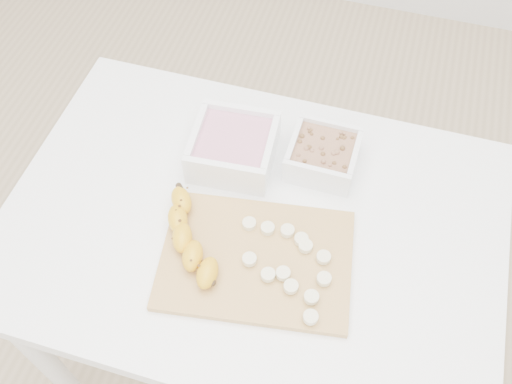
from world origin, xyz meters
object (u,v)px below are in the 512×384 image
(cutting_board, at_px, (256,259))
(banana, at_px, (191,239))
(table, at_px, (252,244))
(bowl_granola, at_px, (323,154))
(bowl_yogurt, at_px, (234,147))

(cutting_board, bearing_deg, banana, -177.26)
(table, relative_size, bowl_granola, 7.02)
(table, bearing_deg, banana, -135.73)
(bowl_granola, xyz_separation_m, banana, (-0.20, -0.27, 0.00))
(bowl_yogurt, relative_size, cutting_board, 0.51)
(table, distance_m, bowl_granola, 0.24)
(cutting_board, relative_size, banana, 1.62)
(table, relative_size, banana, 4.48)
(bowl_granola, distance_m, cutting_board, 0.27)
(bowl_yogurt, relative_size, banana, 0.82)
(bowl_yogurt, height_order, banana, bowl_yogurt)
(bowl_granola, xyz_separation_m, cutting_board, (-0.07, -0.26, -0.03))
(table, bearing_deg, cutting_board, -68.02)
(bowl_yogurt, bearing_deg, cutting_board, -62.70)
(bowl_yogurt, distance_m, bowl_granola, 0.19)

